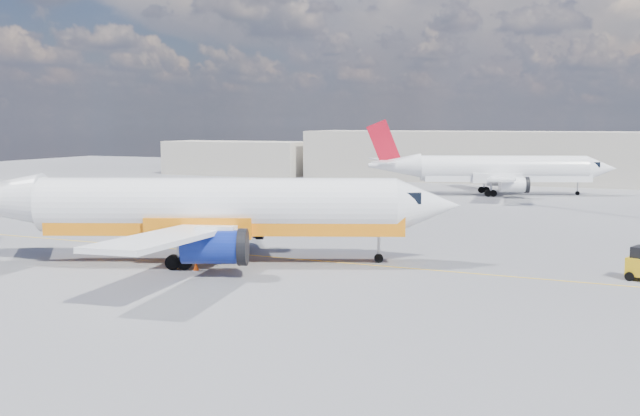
% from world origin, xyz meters
% --- Properties ---
extents(ground, '(240.00, 240.00, 0.00)m').
position_xyz_m(ground, '(0.00, 0.00, 0.00)').
color(ground, '#5A5A5F').
rests_on(ground, ground).
extents(taxi_line, '(70.00, 0.15, 0.01)m').
position_xyz_m(taxi_line, '(0.00, 3.00, 0.01)').
color(taxi_line, yellow).
rests_on(taxi_line, ground).
extents(terminal_main, '(70.00, 14.00, 8.00)m').
position_xyz_m(terminal_main, '(5.00, 75.00, 4.00)').
color(terminal_main, beige).
rests_on(terminal_main, ground).
extents(terminal_annex, '(26.00, 10.00, 6.00)m').
position_xyz_m(terminal_annex, '(-45.00, 72.00, 3.00)').
color(terminal_annex, beige).
rests_on(terminal_annex, ground).
extents(main_jet, '(35.78, 27.03, 10.96)m').
position_xyz_m(main_jet, '(-6.50, -0.43, 3.65)').
color(main_jet, white).
rests_on(main_jet, ground).
extents(second_jet, '(32.19, 24.36, 9.83)m').
position_xyz_m(second_jet, '(4.20, 53.06, 3.28)').
color(second_jet, white).
rests_on(second_jet, ground).
extents(traffic_cone, '(0.43, 0.43, 0.61)m').
position_xyz_m(traffic_cone, '(-5.22, -3.17, 0.30)').
color(traffic_cone, white).
rests_on(traffic_cone, ground).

